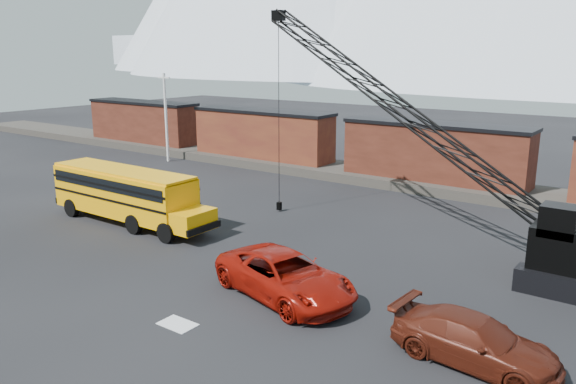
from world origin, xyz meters
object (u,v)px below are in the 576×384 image
maroon_suv (475,341)px  crawler_crane (410,116)px  red_pickup (285,276)px  school_bus (127,193)px

maroon_suv → crawler_crane: 13.31m
maroon_suv → crawler_crane: crawler_crane is taller
red_pickup → crawler_crane: bearing=8.5°
crawler_crane → red_pickup: bearing=-96.5°
school_bus → maroon_suv: 21.77m
school_bus → maroon_suv: school_bus is taller
red_pickup → crawler_crane: size_ratio=0.31×
school_bus → maroon_suv: bearing=-9.3°
red_pickup → maroon_suv: red_pickup is taller
school_bus → red_pickup: school_bus is taller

